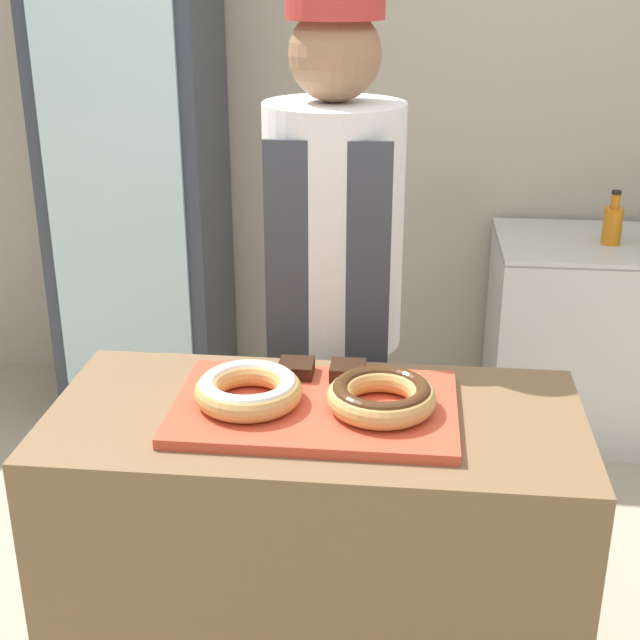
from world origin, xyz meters
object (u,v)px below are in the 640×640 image
object	(u,v)px
chest_freezer	(613,337)
brownie_back_left	(296,368)
baker_person	(333,310)
bottle_orange	(613,224)
brownie_back_right	(348,371)
beverage_fridge	(139,189)
serving_tray	(315,408)
donut_chocolate_glaze	(381,395)
donut_light_glaze	(248,389)

from	to	relation	value
chest_freezer	brownie_back_left	bearing A→B (deg)	-124.17
brownie_back_left	baker_person	bearing A→B (deg)	83.40
chest_freezer	baker_person	bearing A→B (deg)	-131.12
chest_freezer	bottle_orange	xyz separation A→B (m)	(-0.07, -0.04, 0.49)
brownie_back_right	bottle_orange	size ratio (longest dim) A/B	0.38
bottle_orange	brownie_back_left	bearing A→B (deg)	-123.11
baker_person	beverage_fridge	world-z (taller)	beverage_fridge
brownie_back_left	baker_person	xyz separation A→B (m)	(0.05, 0.42, -0.01)
beverage_fridge	brownie_back_left	bearing A→B (deg)	-61.88
baker_person	beverage_fridge	xyz separation A→B (m)	(-0.91, 1.20, 0.03)
serving_tray	donut_chocolate_glaze	bearing A→B (deg)	-5.55
serving_tray	chest_freezer	xyz separation A→B (m)	(1.04, 1.76, -0.53)
brownie_back_right	chest_freezer	size ratio (longest dim) A/B	0.08
donut_chocolate_glaze	chest_freezer	world-z (taller)	donut_chocolate_glaze
serving_tray	brownie_back_right	bearing A→B (deg)	66.76
chest_freezer	donut_chocolate_glaze	bearing A→B (deg)	-116.77
bottle_orange	brownie_back_right	bearing A→B (deg)	-119.94
brownie_back_right	bottle_orange	bearing A→B (deg)	60.06
serving_tray	beverage_fridge	bearing A→B (deg)	117.75
serving_tray	donut_light_glaze	xyz separation A→B (m)	(-0.14, -0.01, 0.05)
serving_tray	donut_light_glaze	distance (m)	0.15
brownie_back_left	beverage_fridge	distance (m)	1.83
brownie_back_left	brownie_back_right	bearing A→B (deg)	0.00
baker_person	chest_freezer	distance (m)	1.69
serving_tray	chest_freezer	world-z (taller)	serving_tray
brownie_back_left	baker_person	size ratio (longest dim) A/B	0.04
donut_chocolate_glaze	brownie_back_right	size ratio (longest dim) A/B	2.94
donut_light_glaze	brownie_back_left	distance (m)	0.18
beverage_fridge	baker_person	bearing A→B (deg)	-52.78
brownie_back_right	donut_light_glaze	bearing A→B (deg)	-142.97
brownie_back_right	baker_person	world-z (taller)	baker_person
donut_light_glaze	brownie_back_left	size ratio (longest dim) A/B	2.94
donut_light_glaze	beverage_fridge	bearing A→B (deg)	113.76
chest_freezer	brownie_back_right	bearing A→B (deg)	-121.15
donut_chocolate_glaze	bottle_orange	distance (m)	1.93
serving_tray	baker_person	bearing A→B (deg)	91.26
donut_chocolate_glaze	brownie_back_right	xyz separation A→B (m)	(-0.08, 0.15, -0.02)
chest_freezer	beverage_fridge	bearing A→B (deg)	-179.81
donut_light_glaze	chest_freezer	bearing A→B (deg)	56.29
donut_light_glaze	baker_person	bearing A→B (deg)	76.94
donut_chocolate_glaze	chest_freezer	bearing A→B (deg)	63.23
serving_tray	baker_person	world-z (taller)	baker_person
donut_chocolate_glaze	chest_freezer	distance (m)	2.07
donut_light_glaze	brownie_back_right	size ratio (longest dim) A/B	2.94
brownie_back_right	bottle_orange	distance (m)	1.83
beverage_fridge	chest_freezer	distance (m)	2.05
brownie_back_right	chest_freezer	xyz separation A→B (m)	(0.98, 1.62, -0.55)
serving_tray	brownie_back_left	bearing A→B (deg)	113.24
baker_person	chest_freezer	xyz separation A→B (m)	(1.05, 1.21, -0.54)
baker_person	bottle_orange	world-z (taller)	baker_person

